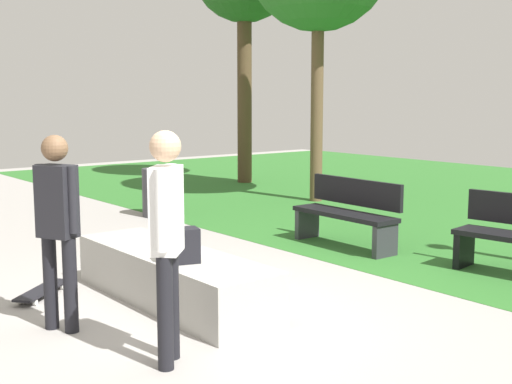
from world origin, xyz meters
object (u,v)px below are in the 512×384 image
concrete_ledge (173,277)px  trash_bin (157,192)px  skateboard_by_ledge (42,290)px  backpack_on_ledge (183,245)px  park_bench_near_lamppost (348,211)px  skater_performing_trick (58,218)px  skater_watching (167,229)px

concrete_ledge → trash_bin: trash_bin is taller
skateboard_by_ledge → backpack_on_ledge: bearing=29.7°
concrete_ledge → park_bench_near_lamppost: size_ratio=1.63×
skateboard_by_ledge → park_bench_near_lamppost: park_bench_near_lamppost is taller
concrete_ledge → skater_performing_trick: bearing=-85.1°
concrete_ledge → park_bench_near_lamppost: bearing=101.8°
backpack_on_ledge → skateboard_by_ledge: backpack_on_ledge is taller
backpack_on_ledge → park_bench_near_lamppost: size_ratio=0.20×
skater_performing_trick → park_bench_near_lamppost: size_ratio=1.05×
concrete_ledge → park_bench_near_lamppost: park_bench_near_lamppost is taller
skater_performing_trick → skateboard_by_ledge: bearing=167.4°
backpack_on_ledge → skateboard_by_ledge: bearing=137.6°
skater_performing_trick → trash_bin: size_ratio=2.09×
park_bench_near_lamppost → skater_watching: bearing=-63.7°
skater_performing_trick → skateboard_by_ledge: 1.44m
skateboard_by_ledge → skater_performing_trick: bearing=-12.6°
concrete_ledge → trash_bin: (-4.29, 2.35, 0.15)m
concrete_ledge → backpack_on_ledge: backpack_on_ledge is taller
concrete_ledge → backpack_on_ledge: 0.61m
skater_performing_trick → skater_watching: (1.22, 0.34, 0.05)m
concrete_ledge → skateboard_by_ledge: bearing=-135.9°
skater_performing_trick → skater_watching: bearing=15.6°
concrete_ledge → skateboard_by_ledge: size_ratio=3.53×
concrete_ledge → skater_performing_trick: (0.10, -1.19, 0.74)m
backpack_on_ledge → skateboard_by_ledge: 1.73m
skater_performing_trick → trash_bin: (-4.39, 3.53, -0.59)m
skateboard_by_ledge → trash_bin: 4.68m
concrete_ledge → skater_performing_trick: size_ratio=1.54×
concrete_ledge → park_bench_near_lamppost: (-0.66, 3.16, 0.23)m
skater_watching → trash_bin: (-5.61, 3.19, -0.64)m
backpack_on_ledge → skater_watching: (0.89, -0.70, 0.38)m
trash_bin → skateboard_by_ledge: bearing=-44.8°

